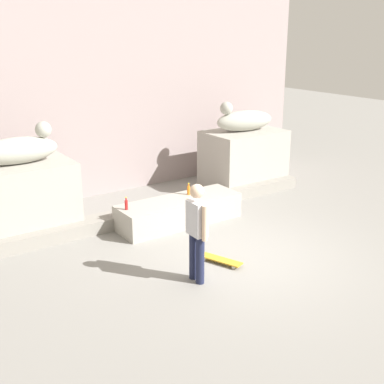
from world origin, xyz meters
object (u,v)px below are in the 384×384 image
at_px(statue_reclining_right, 243,120).
at_px(skateboard, 221,260).
at_px(bottle_red, 126,205).
at_px(skater, 197,229).
at_px(bottle_orange, 189,190).
at_px(statue_reclining_left, 18,149).

relative_size(statue_reclining_right, skateboard, 2.03).
xyz_separation_m(skateboard, bottle_red, (-0.75, 2.11, 0.58)).
height_order(statue_reclining_right, bottle_red, statue_reclining_right).
bearing_deg(skateboard, statue_reclining_right, 114.76).
relative_size(statue_reclining_right, skater, 0.99).
bearing_deg(bottle_red, skater, -89.36).
relative_size(skateboard, bottle_orange, 3.10).
distance_m(skater, skateboard, 1.16).
bearing_deg(statue_reclining_right, skateboard, 53.20).
distance_m(statue_reclining_left, statue_reclining_right, 5.68).
xyz_separation_m(skater, bottle_orange, (1.52, 2.47, -0.28)).
bearing_deg(bottle_red, statue_reclining_left, 142.57).
xyz_separation_m(statue_reclining_right, bottle_red, (-4.05, -1.26, -1.10)).
height_order(skater, skateboard, skater).
height_order(statue_reclining_left, skateboard, statue_reclining_left).
distance_m(bottle_red, bottle_orange, 1.55).
height_order(skater, bottle_orange, skater).
bearing_deg(statue_reclining_left, bottle_orange, -18.59).
bearing_deg(statue_reclining_left, statue_reclining_right, 1.70).
distance_m(statue_reclining_left, skateboard, 4.45).
bearing_deg(statue_reclining_left, bottle_red, -35.79).
relative_size(statue_reclining_right, bottle_red, 6.32).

